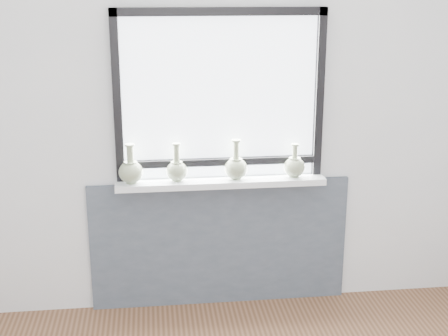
{
  "coord_description": "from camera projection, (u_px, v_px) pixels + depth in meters",
  "views": [
    {
      "loc": [
        -0.43,
        -2.01,
        2.1
      ],
      "look_at": [
        0.0,
        1.55,
        1.02
      ],
      "focal_mm": 50.0,
      "sensor_mm": 36.0,
      "label": 1
    }
  ],
  "objects": [
    {
      "name": "vase_b",
      "position": [
        177.0,
        169.0,
        3.88
      ],
      "size": [
        0.13,
        0.13,
        0.24
      ],
      "rotation": [
        0.0,
        0.0,
        0.29
      ],
      "color": "#91A07B",
      "rests_on": "windowsill"
    },
    {
      "name": "window",
      "position": [
        220.0,
        92.0,
        3.84
      ],
      "size": [
        1.3,
        0.06,
        1.05
      ],
      "color": "black",
      "rests_on": "windowsill"
    },
    {
      "name": "windowsill",
      "position": [
        221.0,
        182.0,
        3.94
      ],
      "size": [
        1.32,
        0.18,
        0.04
      ],
      "primitive_type": "cube",
      "color": "white",
      "rests_on": "apron_panel"
    },
    {
      "name": "back_wall",
      "position": [
        219.0,
        114.0,
        3.91
      ],
      "size": [
        3.6,
        0.02,
        2.6
      ],
      "primitive_type": "cube",
      "color": "silver",
      "rests_on": "ground"
    },
    {
      "name": "vase_c",
      "position": [
        236.0,
        167.0,
        3.91
      ],
      "size": [
        0.15,
        0.15,
        0.25
      ],
      "rotation": [
        0.0,
        0.0,
        0.26
      ],
      "color": "#91A07B",
      "rests_on": "windowsill"
    },
    {
      "name": "vase_a",
      "position": [
        131.0,
        171.0,
        3.83
      ],
      "size": [
        0.15,
        0.15,
        0.25
      ],
      "rotation": [
        0.0,
        0.0,
        0.25
      ],
      "color": "#91A07B",
      "rests_on": "windowsill"
    },
    {
      "name": "vase_d",
      "position": [
        294.0,
        166.0,
        3.96
      ],
      "size": [
        0.14,
        0.14,
        0.22
      ],
      "rotation": [
        0.0,
        0.0,
        -0.13
      ],
      "color": "#91A07B",
      "rests_on": "windowsill"
    },
    {
      "name": "apron_panel",
      "position": [
        220.0,
        243.0,
        4.13
      ],
      "size": [
        1.7,
        0.03,
        0.86
      ],
      "primitive_type": "cube",
      "color": "#4D5464",
      "rests_on": "ground"
    }
  ]
}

